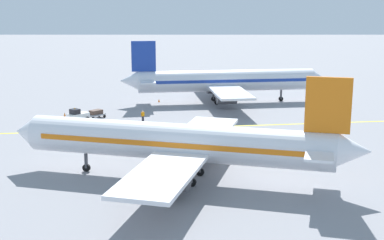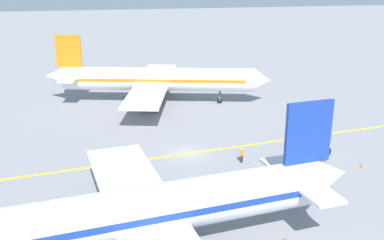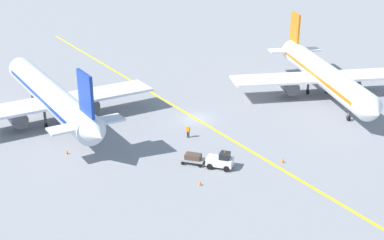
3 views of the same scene
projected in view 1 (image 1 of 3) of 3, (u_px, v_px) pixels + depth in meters
name	position (u px, v px, depth m)	size (l,w,h in m)	color
ground_plane	(180.00, 128.00, 73.34)	(400.00, 400.00, 0.00)	gray
apron_yellow_centreline	(180.00, 128.00, 73.34)	(0.40, 120.00, 0.01)	yellow
airplane_at_gate	(224.00, 81.00, 90.52)	(28.44, 35.52, 10.60)	silver
airplane_adjacent_stand	(181.00, 143.00, 51.40)	(28.40, 35.07, 10.60)	white
baggage_tug_white	(78.00, 116.00, 76.72)	(3.23, 3.12, 2.11)	white
baggage_cart_trailing	(96.00, 113.00, 79.15)	(2.87, 2.78, 1.24)	gray
ground_crew_worker	(143.00, 116.00, 76.66)	(0.41, 0.47, 1.68)	#23232D
traffic_cone_near_nose	(53.00, 132.00, 69.81)	(0.32, 0.32, 0.55)	orange
traffic_cone_mid_apron	(159.00, 100.00, 91.75)	(0.32, 0.32, 0.55)	orange
traffic_cone_by_wingtip	(65.00, 114.00, 80.62)	(0.32, 0.32, 0.55)	orange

